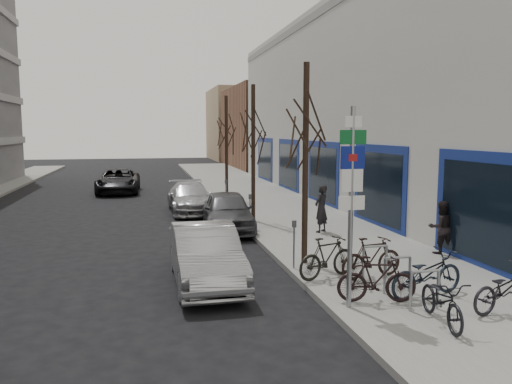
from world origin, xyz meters
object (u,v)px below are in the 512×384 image
bike_mid_inner (327,257)px  pedestrian_far (441,227)px  bike_near_right (377,279)px  bike_near_left (442,297)px  pedestrian_near (321,209)px  highway_sign_pole (351,195)px  meter_front (294,240)px  parked_car_back (190,198)px  bike_mid_curb (427,270)px  tree_near (306,116)px  meter_back (226,190)px  lane_car (118,181)px  bike_far_curb (505,285)px  bike_far_inner (372,257)px  bike_rack (397,270)px  tree_mid (253,121)px  tree_far (226,123)px  meter_mid (250,208)px  parked_car_mid (228,211)px  parked_car_front (205,255)px

bike_mid_inner → pedestrian_far: bearing=-88.1°
bike_near_right → bike_mid_inner: bike_mid_inner is taller
bike_near_left → pedestrian_near: 8.52m
bike_near_left → bike_mid_inner: bike_mid_inner is taller
highway_sign_pole → bike_mid_inner: 2.70m
meter_front → parked_car_back: (-1.73, 10.57, -0.24)m
bike_mid_curb → pedestrian_near: (0.16, 7.04, 0.26)m
tree_near → meter_back: size_ratio=4.33×
tree_near → lane_car: tree_near is taller
bike_far_curb → bike_far_inner: size_ratio=1.03×
bike_near_right → bike_far_curb: (2.25, -1.05, 0.03)m
bike_mid_curb → tree_near: bearing=14.8°
bike_rack → tree_mid: 10.08m
tree_far → parked_car_back: 5.01m
meter_back → pedestrian_far: (4.65, -10.40, 0.02)m
tree_far → bike_far_inner: (1.14, -14.74, -3.43)m
parked_car_back → lane_car: lane_car is taller
bike_far_inner → pedestrian_near: pedestrian_near is taller
meter_front → meter_mid: size_ratio=1.00×
parked_car_back → tree_far: bearing=52.3°
tree_mid → bike_far_inner: tree_mid is taller
bike_near_left → pedestrian_far: bearing=65.9°
tree_near → bike_far_inner: size_ratio=3.21×
tree_mid → meter_mid: 3.55m
parked_car_mid → lane_car: bearing=113.5°
tree_near → bike_mid_curb: bearing=-62.6°
highway_sign_pole → bike_near_left: (1.33, -1.20, -1.79)m
bike_far_inner → parked_car_front: size_ratio=0.40×
bike_far_inner → tree_near: bearing=23.1°
tree_far → parked_car_front: tree_far is taller
meter_front → bike_far_curb: size_ratio=0.72×
tree_mid → lane_car: (-5.74, 11.79, -3.38)m
bike_near_left → bike_far_curb: size_ratio=0.96×
meter_front → parked_car_front: size_ratio=0.29×
lane_car → parked_car_mid: bearing=-69.0°
meter_back → bike_mid_curb: meter_back is taller
bike_rack → pedestrian_far: bearing=45.0°
tree_mid → parked_car_mid: size_ratio=1.27×
meter_mid → pedestrian_near: bearing=-27.9°
bike_rack → parked_car_back: 13.40m
tree_near → bike_mid_inner: 3.75m
meter_front → lane_car: 19.52m
pedestrian_near → lane_car: bearing=-100.4°
meter_mid → meter_front: bearing=-90.0°
parked_car_front → tree_far: bearing=78.1°
parked_car_back → lane_car: 8.96m
pedestrian_far → bike_mid_inner: bearing=25.1°
lane_car → pedestrian_near: 16.39m
tree_near → bike_near_left: tree_near is taller
bike_far_curb → lane_car: lane_car is taller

